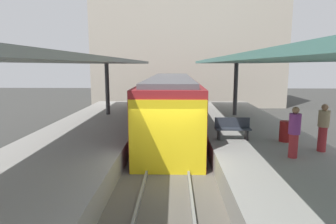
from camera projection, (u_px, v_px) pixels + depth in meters
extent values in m
plane|color=#383835|center=(167.00, 182.00, 9.76)|extent=(80.00, 80.00, 0.00)
cube|color=gray|center=(56.00, 167.00, 9.78)|extent=(4.40, 28.00, 1.00)
cube|color=gray|center=(281.00, 169.00, 9.58)|extent=(4.40, 28.00, 1.00)
cube|color=#59544C|center=(167.00, 179.00, 9.75)|extent=(3.20, 28.00, 0.20)
cube|color=slate|center=(146.00, 174.00, 9.74)|extent=(0.08, 28.00, 0.14)
cube|color=slate|center=(189.00, 175.00, 9.70)|extent=(0.08, 28.00, 0.14)
cube|color=maroon|center=(171.00, 106.00, 16.05)|extent=(2.70, 12.83, 2.90)
cube|color=yellow|center=(168.00, 138.00, 9.71)|extent=(2.65, 0.08, 2.60)
cube|color=black|center=(146.00, 100.00, 16.02)|extent=(0.04, 11.80, 0.76)
cube|color=black|center=(195.00, 100.00, 15.95)|extent=(0.04, 11.80, 0.76)
cube|color=#515156|center=(171.00, 79.00, 15.79)|extent=(2.16, 12.18, 0.20)
cylinder|color=#333335|center=(107.00, 89.00, 17.05)|extent=(0.24, 0.24, 3.03)
cube|color=slate|center=(66.00, 60.00, 10.57)|extent=(4.18, 21.00, 0.16)
cylinder|color=#333335|center=(236.00, 89.00, 16.85)|extent=(0.24, 0.24, 3.06)
cube|color=slate|center=(273.00, 60.00, 10.37)|extent=(4.18, 21.00, 0.16)
cube|color=black|center=(219.00, 134.00, 11.43)|extent=(0.08, 0.32, 0.40)
cube|color=black|center=(247.00, 135.00, 11.41)|extent=(0.08, 0.32, 0.40)
cube|color=#2D333D|center=(233.00, 129.00, 11.38)|extent=(1.40, 0.40, 0.06)
cube|color=#2D333D|center=(232.00, 122.00, 11.52)|extent=(1.40, 0.06, 0.40)
cylinder|color=maroon|center=(285.00, 131.00, 11.10)|extent=(0.44, 0.44, 0.80)
cylinder|color=maroon|center=(322.00, 139.00, 9.83)|extent=(0.28, 0.28, 0.87)
cylinder|color=#998460|center=(324.00, 119.00, 9.71)|extent=(0.36, 0.36, 0.56)
sphere|color=#936B4C|center=(325.00, 107.00, 9.65)|extent=(0.22, 0.22, 0.22)
cylinder|color=maroon|center=(293.00, 146.00, 9.16)|extent=(0.28, 0.28, 0.78)
cylinder|color=#7A337A|center=(295.00, 124.00, 9.04)|extent=(0.36, 0.36, 0.65)
sphere|color=#936B4C|center=(296.00, 110.00, 8.97)|extent=(0.22, 0.22, 0.22)
cube|color=#A89E8E|center=(187.00, 49.00, 28.56)|extent=(18.00, 6.00, 11.00)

